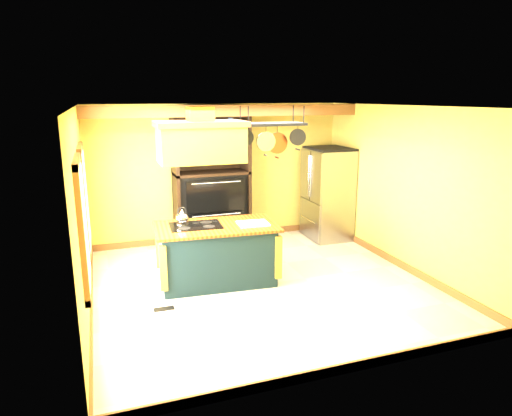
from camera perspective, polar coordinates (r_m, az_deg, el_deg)
floor at (r=7.17m, az=0.65°, el=-9.52°), size 5.00×5.00×0.00m
ceiling at (r=6.59m, az=0.72°, el=12.58°), size 5.00×5.00×0.00m
wall_back at (r=9.10m, az=-4.70°, el=4.35°), size 5.00×0.02×2.70m
wall_front at (r=4.57m, az=11.47°, el=-5.54°), size 5.00×0.02×2.70m
wall_left at (r=6.37m, az=-20.96°, el=-0.66°), size 0.02×5.00×2.70m
wall_right at (r=7.94m, az=17.91°, el=2.32°), size 0.02×5.00×2.70m
ceiling_beam at (r=8.21m, az=-3.43°, el=12.05°), size 5.00×0.15×0.20m
window_near at (r=5.58m, az=-20.81°, el=-2.09°), size 0.06×1.06×1.56m
window_far at (r=6.95m, az=-20.61°, el=0.94°), size 0.06×1.06×1.56m
kitchen_island at (r=7.14m, az=-4.95°, el=-5.65°), size 1.92×1.15×1.11m
range_hood at (r=6.71m, az=-6.91°, el=8.47°), size 1.29×0.73×0.80m
pot_rack at (r=7.02m, az=2.00°, el=9.71°), size 1.03×0.49×0.74m
refrigerator at (r=9.34m, az=8.90°, el=1.55°), size 0.79×0.93×1.81m
hutch at (r=8.86m, az=-5.60°, el=1.47°), size 1.42×0.64×2.52m
floor_register at (r=6.53m, az=-11.43°, el=-12.25°), size 0.28×0.12×0.01m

